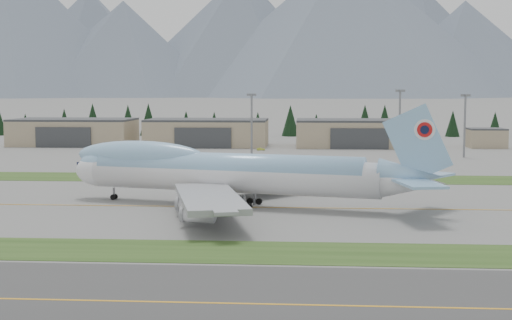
# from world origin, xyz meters

# --- Properties ---
(ground) EXTENTS (7000.00, 7000.00, 0.00)m
(ground) POSITION_xyz_m (0.00, 0.00, 0.00)
(ground) COLOR slate
(ground) RESTS_ON ground
(grass_strip_near) EXTENTS (400.00, 14.00, 0.08)m
(grass_strip_near) POSITION_xyz_m (0.00, -38.00, 0.00)
(grass_strip_near) COLOR #2B4819
(grass_strip_near) RESTS_ON ground
(grass_strip_far) EXTENTS (400.00, 18.00, 0.08)m
(grass_strip_far) POSITION_xyz_m (0.00, 45.00, 0.00)
(grass_strip_far) COLOR #2B4819
(grass_strip_far) RESTS_ON ground
(asphalt_taxiway) EXTENTS (400.00, 32.00, 0.04)m
(asphalt_taxiway) POSITION_xyz_m (0.00, -62.00, 0.00)
(asphalt_taxiway) COLOR #353535
(asphalt_taxiway) RESTS_ON ground
(taxiway_line_main) EXTENTS (400.00, 0.40, 0.02)m
(taxiway_line_main) POSITION_xyz_m (0.00, 0.00, 0.00)
(taxiway_line_main) COLOR orange
(taxiway_line_main) RESTS_ON ground
(taxiway_line_near) EXTENTS (400.00, 0.40, 0.02)m
(taxiway_line_near) POSITION_xyz_m (0.00, -62.00, 0.00)
(taxiway_line_near) COLOR orange
(taxiway_line_near) RESTS_ON ground
(boeing_747_freighter) EXTENTS (76.78, 64.18, 20.18)m
(boeing_747_freighter) POSITION_xyz_m (9.42, 1.66, 6.65)
(boeing_747_freighter) COLOR white
(boeing_747_freighter) RESTS_ON ground
(hangar_left) EXTENTS (48.00, 26.60, 10.80)m
(hangar_left) POSITION_xyz_m (-70.00, 149.90, 5.39)
(hangar_left) COLOR tan
(hangar_left) RESTS_ON ground
(hangar_center) EXTENTS (48.00, 26.60, 10.80)m
(hangar_center) POSITION_xyz_m (-15.00, 149.90, 5.39)
(hangar_center) COLOR tan
(hangar_center) RESTS_ON ground
(hangar_right) EXTENTS (48.00, 26.60, 10.80)m
(hangar_right) POSITION_xyz_m (45.00, 149.90, 5.39)
(hangar_right) COLOR tan
(hangar_right) RESTS_ON ground
(control_shed) EXTENTS (14.00, 12.00, 7.60)m
(control_shed) POSITION_xyz_m (95.00, 148.00, 3.80)
(control_shed) COLOR tan
(control_shed) RESTS_ON ground
(floodlight_masts) EXTENTS (168.39, 8.26, 22.62)m
(floodlight_masts) POSITION_xyz_m (12.58, 108.05, 15.36)
(floodlight_masts) COLOR slate
(floodlight_masts) RESTS_ON ground
(service_vehicle_a) EXTENTS (3.07, 3.77, 1.21)m
(service_vehicle_a) POSITION_xyz_m (-43.84, 125.22, 0.00)
(service_vehicle_a) COLOR #BBBCBD
(service_vehicle_a) RESTS_ON ground
(service_vehicle_b) EXTENTS (3.21, 1.47, 1.02)m
(service_vehicle_b) POSITION_xyz_m (7.92, 128.68, 0.00)
(service_vehicle_b) COLOR #A1B02C
(service_vehicle_b) RESTS_ON ground
(service_vehicle_c) EXTENTS (2.35, 4.34, 1.19)m
(service_vehicle_c) POSITION_xyz_m (69.77, 135.99, 0.00)
(service_vehicle_c) COLOR #B5B7BA
(service_vehicle_c) RESTS_ON ground
(conifer_belt) EXTENTS (267.25, 14.78, 16.01)m
(conifer_belt) POSITION_xyz_m (-9.01, 211.76, 7.15)
(conifer_belt) COLOR black
(conifer_belt) RESTS_ON ground
(mountain_ridge_front) EXTENTS (4299.86, 1216.60, 492.43)m
(mountain_ridge_front) POSITION_xyz_m (-23.21, 2212.55, 221.35)
(mountain_ridge_front) COLOR slate
(mountain_ridge_front) RESTS_ON ground
(mountain_ridge_rear) EXTENTS (4492.70, 1017.13, 508.57)m
(mountain_ridge_rear) POSITION_xyz_m (90.23, 2900.00, 244.94)
(mountain_ridge_rear) COLOR slate
(mountain_ridge_rear) RESTS_ON ground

